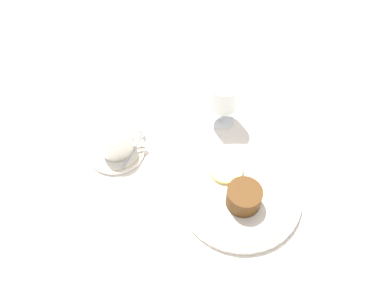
% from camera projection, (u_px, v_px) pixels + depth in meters
% --- Properties ---
extents(ground_plane, '(3.00, 3.00, 0.00)m').
position_uv_depth(ground_plane, '(217.00, 179.00, 0.84)').
color(ground_plane, white).
extents(dinner_plate, '(0.26, 0.26, 0.01)m').
position_uv_depth(dinner_plate, '(240.00, 194.00, 0.81)').
color(dinner_plate, white).
rests_on(dinner_plate, ground_plane).
extents(saucer, '(0.13, 0.13, 0.01)m').
position_uv_depth(saucer, '(116.00, 150.00, 0.88)').
color(saucer, white).
rests_on(saucer, ground_plane).
extents(coffee_cup, '(0.10, 0.08, 0.07)m').
position_uv_depth(coffee_cup, '(116.00, 140.00, 0.85)').
color(coffee_cup, white).
rests_on(coffee_cup, saucer).
extents(spoon, '(0.08, 0.10, 0.00)m').
position_uv_depth(spoon, '(135.00, 146.00, 0.88)').
color(spoon, silver).
rests_on(spoon, saucer).
extents(wine_glass, '(0.07, 0.07, 0.12)m').
position_uv_depth(wine_glass, '(224.00, 97.00, 0.88)').
color(wine_glass, silver).
rests_on(wine_glass, ground_plane).
extents(fork, '(0.03, 0.19, 0.01)m').
position_uv_depth(fork, '(149.00, 202.00, 0.80)').
color(fork, silver).
rests_on(fork, ground_plane).
extents(dessert_cake, '(0.07, 0.07, 0.05)m').
position_uv_depth(dessert_cake, '(244.00, 197.00, 0.77)').
color(dessert_cake, '#563314').
rests_on(dessert_cake, dinner_plate).
extents(pineapple_slice, '(0.08, 0.08, 0.01)m').
position_uv_depth(pineapple_slice, '(226.00, 169.00, 0.83)').
color(pineapple_slice, '#EFE075').
rests_on(pineapple_slice, dinner_plate).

